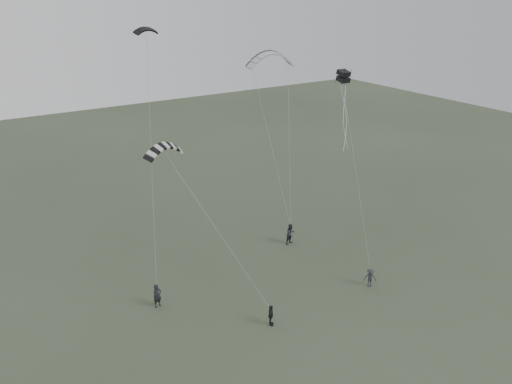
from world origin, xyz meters
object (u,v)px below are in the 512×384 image
flyer_left (157,296)px  kite_box (343,76)px  kite_dark_small (146,29)px  flyer_right (291,234)px  flyer_center (271,315)px  kite_pale_large (271,53)px  kite_striped (164,146)px  flyer_far (370,278)px

flyer_left → kite_box: (14.63, -1.87, 14.41)m
kite_dark_small → flyer_right: bearing=-22.6°
flyer_center → kite_box: (9.01, 4.25, 14.54)m
flyer_center → kite_dark_small: bearing=58.0°
flyer_right → kite_pale_large: (2.04, 6.48, 14.80)m
kite_pale_large → kite_striped: bearing=-142.6°
flyer_right → kite_box: bearing=-88.8°
flyer_center → flyer_far: bearing=-49.5°
flyer_center → flyer_far: size_ratio=1.02×
flyer_far → kite_striped: (-13.29, 6.42, 11.01)m
flyer_center → kite_dark_small: kite_dark_small is taller
flyer_left → kite_striped: size_ratio=0.65×
flyer_right → flyer_center: 11.79m
flyer_far → kite_pale_large: 21.44m
flyer_right → kite_box: kite_box is taller
kite_striped → kite_box: kite_box is taller
kite_striped → flyer_center: bearing=-69.7°
flyer_right → flyer_center: size_ratio=1.23×
flyer_far → kite_striped: kite_striped is taller
flyer_far → kite_pale_large: bearing=126.7°
flyer_right → flyer_far: 8.88m
kite_dark_small → kite_box: size_ratio=2.24×
kite_striped → flyer_far: bearing=-39.7°
flyer_center → kite_box: size_ratio=2.02×
kite_dark_small → kite_box: bearing=-40.2°
flyer_left → flyer_right: size_ratio=0.95×
flyer_left → flyer_right: (13.64, 2.52, 0.05)m
kite_pale_large → kite_striped: 17.30m
flyer_far → kite_striped: bearing=-165.3°
flyer_left → kite_pale_large: 23.40m
kite_box → kite_striped: bearing=171.5°
kite_box → flyer_left: bearing=172.8°
flyer_far → kite_dark_small: 24.20m
flyer_left → flyer_center: size_ratio=1.16×
flyer_left → kite_pale_large: kite_pale_large is taller
flyer_left → kite_pale_large: size_ratio=0.39×
kite_pale_large → kite_striped: kite_pale_large is taller
flyer_right → kite_pale_large: size_ratio=0.41×
flyer_left → flyer_far: 15.96m
flyer_center → kite_pale_large: 23.55m
kite_box → flyer_center: bearing=-154.7°
flyer_center → flyer_left: bearing=84.2°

